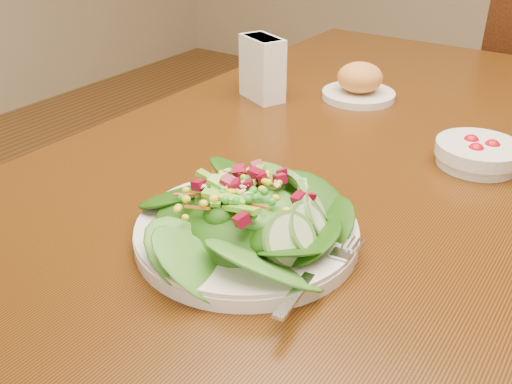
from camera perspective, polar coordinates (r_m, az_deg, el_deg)
dining_table at (r=1.01m, az=11.54°, el=-0.57°), size 0.90×1.40×0.75m
salad_plate at (r=0.68m, az=-0.30°, el=-3.06°), size 0.28×0.27×0.08m
bread_plate at (r=1.17m, az=10.30°, el=10.57°), size 0.14×0.14×0.07m
tomato_bowl at (r=0.93m, az=21.31°, el=3.60°), size 0.13×0.13×0.04m
napkin_holder at (r=1.14m, az=0.63°, el=12.43°), size 0.11×0.09×0.12m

